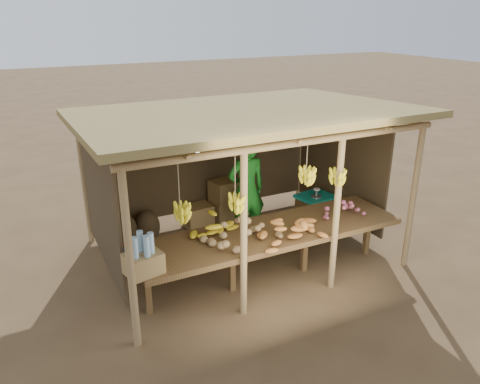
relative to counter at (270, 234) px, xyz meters
name	(u,v)px	position (x,y,z in m)	size (l,w,h in m)	color
ground	(240,252)	(0.00, 0.95, -0.74)	(60.00, 60.00, 0.00)	brown
stall_structure	(238,139)	(-0.06, 0.91, 1.18)	(4.70, 3.50, 2.43)	#94764C
counter	(270,234)	(0.00, 0.00, 0.00)	(3.90, 1.05, 0.80)	brown
potato_heap	(242,228)	(-0.49, -0.09, 0.24)	(0.98, 0.59, 0.37)	olive
sweet_potato_heap	(292,225)	(0.16, -0.31, 0.24)	(0.96, 0.57, 0.36)	#C07431
onion_heap	(343,207)	(1.18, -0.10, 0.24)	(0.72, 0.43, 0.35)	#B4576C
banana_pile	(214,223)	(-0.76, 0.23, 0.24)	(0.62, 0.37, 0.35)	gold
tomato_basin	(134,251)	(-1.90, 0.12, 0.14)	(0.37, 0.37, 0.19)	navy
bottle_box	(143,258)	(-1.90, -0.33, 0.26)	(0.47, 0.40, 0.52)	olive
vendor	(247,190)	(0.30, 1.31, 0.17)	(0.66, 0.44, 1.82)	#19741E
tarp_crate	(315,209)	(1.71, 1.31, -0.44)	(0.70, 0.63, 0.74)	brown
carton_stack	(216,205)	(0.11, 2.15, -0.39)	(1.09, 0.46, 0.79)	olive
burlap_sacks	(136,226)	(-1.39, 2.15, -0.49)	(0.82, 0.43, 0.58)	#41321E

